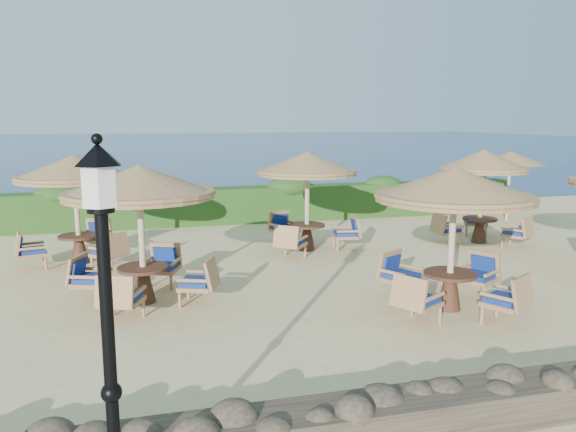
{
  "coord_description": "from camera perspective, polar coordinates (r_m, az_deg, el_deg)",
  "views": [
    {
      "loc": [
        -4.48,
        -11.48,
        3.5
      ],
      "look_at": [
        -1.26,
        0.75,
        1.3
      ],
      "focal_mm": 35.0,
      "sensor_mm": 36.0,
      "label": 1
    }
  ],
  "objects": [
    {
      "name": "cafe_set_1",
      "position": [
        10.55,
        16.45,
        0.43
      ],
      "size": [
        2.88,
        2.88,
        2.65
      ],
      "color": "#CBB48F",
      "rests_on": "ground"
    },
    {
      "name": "lamp_post",
      "position": [
        5.08,
        -17.71,
        -13.16
      ],
      "size": [
        0.44,
        0.44,
        3.31
      ],
      "color": "black",
      "rests_on": "ground"
    },
    {
      "name": "stone_wall",
      "position": [
        7.66,
        23.98,
        -16.38
      ],
      "size": [
        15.0,
        0.65,
        0.44
      ],
      "primitive_type": "cube",
      "color": "brown",
      "rests_on": "ground"
    },
    {
      "name": "cafe_set_4",
      "position": [
        14.88,
        1.97,
        3.61
      ],
      "size": [
        2.77,
        2.77,
        2.65
      ],
      "color": "#CBB48F",
      "rests_on": "ground"
    },
    {
      "name": "cafe_set_0",
      "position": [
        10.89,
        -14.78,
        0.77
      ],
      "size": [
        2.86,
        2.86,
        2.65
      ],
      "color": "#CBB48F",
      "rests_on": "ground"
    },
    {
      "name": "sea",
      "position": [
        81.68,
        -11.7,
        7.19
      ],
      "size": [
        160.0,
        160.0,
        0.0
      ],
      "primitive_type": "plane",
      "color": "navy",
      "rests_on": "ground"
    },
    {
      "name": "cafe_set_5",
      "position": [
        16.73,
        19.13,
        3.57
      ],
      "size": [
        2.65,
        2.77,
        2.65
      ],
      "color": "#CBB48F",
      "rests_on": "ground"
    },
    {
      "name": "hedge",
      "position": [
        19.42,
        -1.26,
        1.27
      ],
      "size": [
        18.0,
        0.9,
        1.2
      ],
      "primitive_type": "cube",
      "color": "#1D3F14",
      "rests_on": "ground"
    },
    {
      "name": "ground",
      "position": [
        12.81,
        6.34,
        -6.06
      ],
      "size": [
        120.0,
        120.0,
        0.0
      ],
      "primitive_type": "plane",
      "color": "beige",
      "rests_on": "ground"
    },
    {
      "name": "extra_parasol",
      "position": [
        20.75,
        21.66,
        5.49
      ],
      "size": [
        2.3,
        2.3,
        2.41
      ],
      "color": "#CBB48F",
      "rests_on": "ground"
    },
    {
      "name": "cafe_set_3",
      "position": [
        14.39,
        -20.8,
        2.84
      ],
      "size": [
        2.82,
        2.82,
        2.65
      ],
      "color": "#CBB48F",
      "rests_on": "ground"
    }
  ]
}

